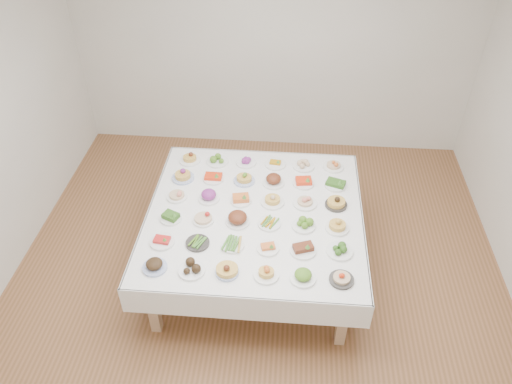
# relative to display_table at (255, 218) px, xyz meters

# --- Properties ---
(room_envelope) EXTENTS (5.02, 5.02, 2.81)m
(room_envelope) POSITION_rel_display_table_xyz_m (0.04, -0.16, 1.15)
(room_envelope) COLOR #8E5C3B
(room_envelope) RESTS_ON ground
(display_table) EXTENTS (2.05, 2.05, 0.75)m
(display_table) POSITION_rel_display_table_xyz_m (0.00, 0.00, 0.00)
(display_table) COLOR white
(display_table) RESTS_ON ground
(dish_0) EXTENTS (0.21, 0.21, 0.11)m
(dish_0) POSITION_rel_display_table_xyz_m (-0.78, -0.77, 0.12)
(dish_0) COLOR #4C66B2
(dish_0) RESTS_ON display_table
(dish_1) EXTENTS (0.22, 0.22, 0.11)m
(dish_1) POSITION_rel_display_table_xyz_m (-0.46, -0.78, 0.12)
(dish_1) COLOR white
(dish_1) RESTS_ON display_table
(dish_2) EXTENTS (0.19, 0.19, 0.12)m
(dish_2) POSITION_rel_display_table_xyz_m (-0.16, -0.77, 0.13)
(dish_2) COLOR #4C66B2
(dish_2) RESTS_ON display_table
(dish_3) EXTENTS (0.21, 0.21, 0.11)m
(dish_3) POSITION_rel_display_table_xyz_m (0.16, -0.77, 0.12)
(dish_3) COLOR white
(dish_3) RESTS_ON display_table
(dish_4) EXTENTS (0.21, 0.21, 0.11)m
(dish_4) POSITION_rel_display_table_xyz_m (0.46, -0.78, 0.12)
(dish_4) COLOR white
(dish_4) RESTS_ON display_table
(dish_5) EXTENTS (0.20, 0.20, 0.11)m
(dish_5) POSITION_rel_display_table_xyz_m (0.78, -0.77, 0.12)
(dish_5) COLOR #2F2C29
(dish_5) RESTS_ON display_table
(dish_6) EXTENTS (0.22, 0.22, 0.08)m
(dish_6) POSITION_rel_display_table_xyz_m (-0.78, -0.47, 0.10)
(dish_6) COLOR white
(dish_6) RESTS_ON display_table
(dish_7) EXTENTS (0.21, 0.21, 0.05)m
(dish_7) POSITION_rel_display_table_xyz_m (-0.47, -0.46, 0.09)
(dish_7) COLOR #2F2C29
(dish_7) RESTS_ON display_table
(dish_8) EXTENTS (0.20, 0.20, 0.05)m
(dish_8) POSITION_rel_display_table_xyz_m (-0.16, -0.45, 0.09)
(dish_8) COLOR white
(dish_8) RESTS_ON display_table
(dish_9) EXTENTS (0.20, 0.20, 0.08)m
(dish_9) POSITION_rel_display_table_xyz_m (0.16, -0.47, 0.10)
(dish_9) COLOR white
(dish_9) RESTS_ON display_table
(dish_10) EXTENTS (0.23, 0.23, 0.10)m
(dish_10) POSITION_rel_display_table_xyz_m (0.46, -0.47, 0.11)
(dish_10) COLOR white
(dish_10) RESTS_ON display_table
(dish_11) EXTENTS (0.23, 0.23, 0.10)m
(dish_11) POSITION_rel_display_table_xyz_m (0.78, -0.45, 0.12)
(dish_11) COLOR white
(dish_11) RESTS_ON display_table
(dish_12) EXTENTS (0.20, 0.20, 0.09)m
(dish_12) POSITION_rel_display_table_xyz_m (-0.77, -0.16, 0.11)
(dish_12) COLOR white
(dish_12) RESTS_ON display_table
(dish_13) EXTENTS (0.19, 0.19, 0.11)m
(dish_13) POSITION_rel_display_table_xyz_m (-0.47, -0.16, 0.12)
(dish_13) COLOR white
(dish_13) RESTS_ON display_table
(dish_14) EXTENTS (0.22, 0.22, 0.12)m
(dish_14) POSITION_rel_display_table_xyz_m (-0.15, -0.15, 0.13)
(dish_14) COLOR white
(dish_14) RESTS_ON display_table
(dish_15) EXTENTS (0.21, 0.21, 0.05)m
(dish_15) POSITION_rel_display_table_xyz_m (0.15, -0.15, 0.09)
(dish_15) COLOR white
(dish_15) RESTS_ON display_table
(dish_16) EXTENTS (0.21, 0.21, 0.10)m
(dish_16) POSITION_rel_display_table_xyz_m (0.46, -0.16, 0.11)
(dish_16) COLOR white
(dish_16) RESTS_ON display_table
(dish_17) EXTENTS (0.21, 0.21, 0.12)m
(dish_17) POSITION_rel_display_table_xyz_m (0.77, -0.16, 0.12)
(dish_17) COLOR white
(dish_17) RESTS_ON display_table
(dish_18) EXTENTS (0.20, 0.20, 0.11)m
(dish_18) POSITION_rel_display_table_xyz_m (-0.78, 0.15, 0.12)
(dish_18) COLOR white
(dish_18) RESTS_ON display_table
(dish_19) EXTENTS (0.21, 0.21, 0.11)m
(dish_19) POSITION_rel_display_table_xyz_m (-0.46, 0.15, 0.12)
(dish_19) COLOR white
(dish_19) RESTS_ON display_table
(dish_20) EXTENTS (0.20, 0.20, 0.09)m
(dish_20) POSITION_rel_display_table_xyz_m (-0.15, 0.15, 0.11)
(dish_20) COLOR white
(dish_20) RESTS_ON display_table
(dish_21) EXTENTS (0.22, 0.22, 0.12)m
(dish_21) POSITION_rel_display_table_xyz_m (0.16, 0.15, 0.12)
(dish_21) COLOR white
(dish_21) RESTS_ON display_table
(dish_22) EXTENTS (0.23, 0.23, 0.13)m
(dish_22) POSITION_rel_display_table_xyz_m (0.47, 0.16, 0.13)
(dish_22) COLOR white
(dish_22) RESTS_ON display_table
(dish_23) EXTENTS (0.21, 0.21, 0.13)m
(dish_23) POSITION_rel_display_table_xyz_m (0.77, 0.16, 0.13)
(dish_23) COLOR #2F2C29
(dish_23) RESTS_ON display_table
(dish_24) EXTENTS (0.23, 0.23, 0.13)m
(dish_24) POSITION_rel_display_table_xyz_m (-0.78, 0.46, 0.13)
(dish_24) COLOR #4C66B2
(dish_24) RESTS_ON display_table
(dish_25) EXTENTS (0.21, 0.21, 0.10)m
(dish_25) POSITION_rel_display_table_xyz_m (-0.46, 0.47, 0.11)
(dish_25) COLOR white
(dish_25) RESTS_ON display_table
(dish_26) EXTENTS (0.21, 0.21, 0.12)m
(dish_26) POSITION_rel_display_table_xyz_m (-0.15, 0.46, 0.13)
(dish_26) COLOR #4C66B2
(dish_26) RESTS_ON display_table
(dish_27) EXTENTS (0.22, 0.22, 0.12)m
(dish_27) POSITION_rel_display_table_xyz_m (0.15, 0.45, 0.12)
(dish_27) COLOR white
(dish_27) RESTS_ON display_table
(dish_28) EXTENTS (0.21, 0.21, 0.11)m
(dish_28) POSITION_rel_display_table_xyz_m (0.46, 0.47, 0.12)
(dish_28) COLOR white
(dish_28) RESTS_ON display_table
(dish_29) EXTENTS (0.22, 0.22, 0.10)m
(dish_29) POSITION_rel_display_table_xyz_m (0.78, 0.47, 0.12)
(dish_29) COLOR white
(dish_29) RESTS_ON display_table
(dish_30) EXTENTS (0.22, 0.22, 0.11)m
(dish_30) POSITION_rel_display_table_xyz_m (-0.76, 0.77, 0.12)
(dish_30) COLOR white
(dish_30) RESTS_ON display_table
(dish_31) EXTENTS (0.23, 0.23, 0.11)m
(dish_31) POSITION_rel_display_table_xyz_m (-0.47, 0.77, 0.12)
(dish_31) COLOR white
(dish_31) RESTS_ON display_table
(dish_32) EXTENTS (0.21, 0.21, 0.08)m
(dish_32) POSITION_rel_display_table_xyz_m (-0.16, 0.78, 0.10)
(dish_32) COLOR white
(dish_32) RESTS_ON display_table
(dish_33) EXTENTS (0.22, 0.22, 0.09)m
(dish_33) POSITION_rel_display_table_xyz_m (0.15, 0.77, 0.10)
(dish_33) COLOR white
(dish_33) RESTS_ON display_table
(dish_34) EXTENTS (0.23, 0.23, 0.10)m
(dish_34) POSITION_rel_display_table_xyz_m (0.45, 0.77, 0.11)
(dish_34) COLOR white
(dish_34) RESTS_ON display_table
(dish_35) EXTENTS (0.21, 0.21, 0.12)m
(dish_35) POSITION_rel_display_table_xyz_m (0.77, 0.78, 0.12)
(dish_35) COLOR white
(dish_35) RESTS_ON display_table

